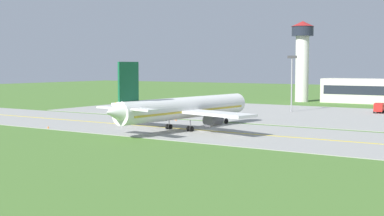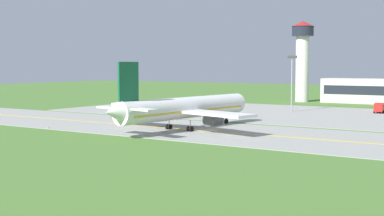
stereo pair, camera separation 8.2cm
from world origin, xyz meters
name	(u,v)px [view 1 (the left image)]	position (x,y,z in m)	size (l,w,h in m)	color
ground_plane	(205,131)	(0.00, 0.00, 0.00)	(500.00, 500.00, 0.00)	#47702D
taxiway_strip	(205,131)	(0.00, 0.00, 0.05)	(240.00, 28.00, 0.10)	gray
apron_pad	(331,116)	(10.00, 42.00, 0.05)	(140.00, 52.00, 0.10)	gray
taxiway_centreline	(205,131)	(0.00, 0.00, 0.11)	(220.00, 0.60, 0.01)	yellow
airplane_lead	(185,108)	(-4.08, -0.83, 4.13)	(32.33, 39.66, 12.70)	white
service_truck_baggage	(120,108)	(-39.85, 22.63, 1.18)	(6.72, 4.08, 2.59)	silver
service_truck_catering	(379,107)	(17.85, 55.83, 1.53)	(2.95, 6.22, 2.60)	red
control_tower	(302,53)	(-14.83, 86.60, 16.23)	(7.60, 7.60, 26.94)	silver
apron_light_mast	(292,76)	(-2.27, 46.88, 9.33)	(2.40, 0.50, 14.70)	gray
traffic_cone_near_edge	(176,120)	(-14.74, 11.83, 0.30)	(0.44, 0.44, 0.60)	orange
traffic_cone_mid_edge	(48,127)	(-27.16, -13.34, 0.30)	(0.44, 0.44, 0.60)	orange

